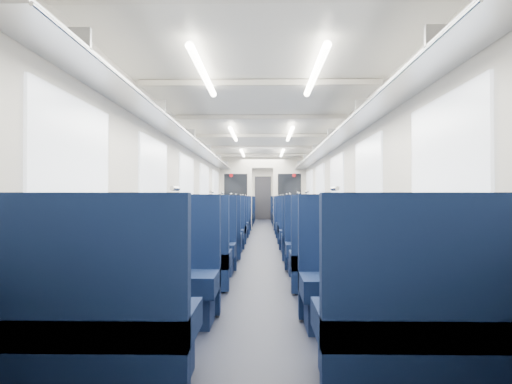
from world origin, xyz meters
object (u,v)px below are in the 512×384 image
(seat_23, at_px, (285,215))
(seat_4, at_px, (186,260))
(seat_2, at_px, (160,281))
(seat_20, at_px, (239,217))
(seat_3, at_px, (360,284))
(seat_21, at_px, (286,217))
(seat_13, at_px, (299,229))
(seat_26, at_px, (244,213))
(seat_5, at_px, (335,261))
(seat_6, at_px, (200,249))
(seat_7, at_px, (321,248))
(seat_24, at_px, (242,214))
(end_door, at_px, (263,198))
(seat_18, at_px, (235,220))
(seat_22, at_px, (241,216))
(seat_11, at_px, (305,234))
(seat_0, at_px, (104,326))
(seat_8, at_px, (212,239))
(seat_10, at_px, (219,234))
(seat_12, at_px, (224,229))
(seat_19, at_px, (290,220))
(seat_27, at_px, (282,213))
(bulkhead, at_px, (263,191))
(seat_16, at_px, (232,222))
(seat_15, at_px, (296,226))
(seat_1, at_px, (408,327))
(seat_9, at_px, (312,240))
(seat_14, at_px, (229,225))
(seat_17, at_px, (292,222))
(seat_25, at_px, (283,214))

(seat_23, bearing_deg, seat_4, -98.38)
(seat_2, xyz_separation_m, seat_20, (0.00, 11.16, 0.00))
(seat_3, height_order, seat_21, same)
(seat_20, xyz_separation_m, seat_23, (1.66, 1.29, 0.00))
(seat_13, bearing_deg, seat_26, 100.64)
(seat_5, bearing_deg, seat_6, 146.82)
(seat_7, height_order, seat_24, same)
(end_door, relative_size, seat_18, 1.81)
(seat_5, bearing_deg, seat_24, 97.61)
(seat_4, xyz_separation_m, seat_13, (1.66, 4.57, 0.00))
(end_door, distance_m, seat_22, 3.78)
(seat_11, bearing_deg, seat_26, 99.32)
(seat_0, height_order, seat_4, same)
(seat_8, xyz_separation_m, seat_11, (1.66, 1.00, 0.00))
(seat_10, height_order, seat_20, same)
(seat_3, bearing_deg, seat_12, 105.96)
(seat_19, xyz_separation_m, seat_26, (-1.66, 5.41, 0.00))
(seat_6, height_order, seat_27, same)
(bulkhead, distance_m, seat_11, 5.81)
(seat_16, bearing_deg, seat_15, -38.45)
(seat_1, distance_m, seat_6, 3.80)
(seat_24, bearing_deg, bulkhead, -76.16)
(seat_7, bearing_deg, seat_22, 99.28)
(seat_1, xyz_separation_m, seat_13, (0.00, 6.98, 0.00))
(seat_7, xyz_separation_m, seat_11, (0.00, 2.24, 0.00))
(seat_9, xyz_separation_m, seat_10, (-1.66, 1.20, 0.00))
(seat_24, bearing_deg, seat_13, -77.95)
(seat_4, bearing_deg, seat_2, -90.00)
(bulkhead, distance_m, seat_2, 10.24)
(seat_3, bearing_deg, bulkhead, 94.62)
(seat_2, distance_m, seat_23, 12.56)
(seat_1, relative_size, seat_7, 1.00)
(seat_15, distance_m, seat_16, 2.12)
(end_door, distance_m, seat_27, 1.72)
(seat_14, relative_size, seat_23, 1.00)
(seat_10, distance_m, seat_17, 3.91)
(seat_11, xyz_separation_m, seat_25, (0.00, 8.93, 0.00))
(seat_2, bearing_deg, end_door, 87.04)
(seat_8, height_order, seat_22, same)
(seat_7, bearing_deg, seat_23, 90.00)
(seat_1, distance_m, seat_13, 6.98)
(seat_2, distance_m, seat_11, 4.78)
(seat_10, xyz_separation_m, seat_20, (0.00, 6.61, 0.00))
(bulkhead, xyz_separation_m, seat_17, (0.83, -2.07, -0.89))
(seat_14, bearing_deg, seat_10, -90.00)
(seat_1, relative_size, seat_13, 1.00)
(seat_5, bearing_deg, seat_16, 103.37)
(seat_2, height_order, seat_19, same)
(seat_19, relative_size, seat_25, 1.00)
(seat_7, distance_m, seat_10, 2.85)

